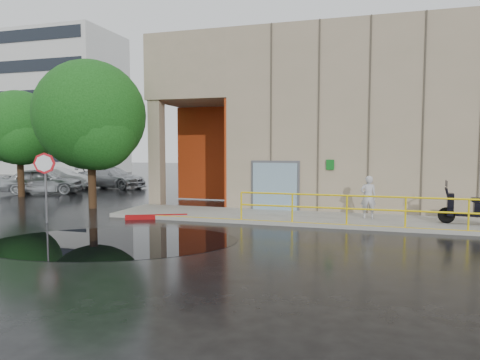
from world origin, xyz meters
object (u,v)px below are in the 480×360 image
Objects in this scene: stop_sign at (45,172)px; tree_far at (20,131)px; car_a at (43,181)px; car_c at (112,178)px; red_curb at (157,217)px; person at (368,197)px; car_b at (60,178)px; scooter at (470,200)px; tree_near at (92,119)px.

stop_sign is 10.06m from tree_far.
car_a reaches higher than car_c.
stop_sign is at bearing -151.94° from red_curb.
tree_far is at bearing 136.40° from stop_sign.
tree_far is at bearing 156.55° from red_curb.
person is 0.61× the size of stop_sign.
car_c reaches higher than red_curb.
person is 8.17m from red_curb.
stop_sign is 0.60× the size of car_b.
car_c is (-5.46, 12.76, -1.17)m from stop_sign.
scooter is 0.76× the size of stop_sign.
car_b is at bearing -25.27° from person.
tree_far reaches higher than scooter.
scooter is at bearing -9.04° from tree_far.
tree_near is (-15.44, 0.65, 3.06)m from scooter.
car_a is 0.68× the size of tree_near.
red_curb is 0.55× the size of car_b.
person reaches higher than red_curb.
stop_sign is 0.39× the size of tree_near.
tree_near is at bearing -5.21° from person.
tree_near is (-0.55, 3.74, 2.18)m from stop_sign.
stop_sign is at bearing -81.64° from tree_near.
tree_far is (-7.33, 6.63, 1.85)m from stop_sign.
person is at bearing -112.06° from car_c.
person is 3.39m from scooter.
car_b is 0.64× the size of tree_near.
scooter is at bearing 168.67° from person.
car_c is 0.83× the size of tree_far.
person reaches higher than car_c.
car_a is 1.06× the size of car_b.
tree_near is (-4.11, 1.84, 3.99)m from red_curb.
person is at bearing -1.06° from tree_near.
red_curb is at bearing -168.78° from scooter.
tree_near is at bearing 96.87° from stop_sign.
stop_sign is (-14.89, -3.09, 0.89)m from scooter.
car_b is 5.69m from tree_far.
person is at bearing 178.03° from scooter.
scooter is 22.67m from tree_far.
tree_near is 1.12× the size of tree_far.
car_a is (-22.31, 5.28, -0.23)m from scooter.
scooter reaches higher than car_b.
scooter is 15.24m from stop_sign.
car_b is at bearing -1.75° from car_a.
red_curb is (-7.97, -1.62, -0.86)m from person.
tree_far reaches higher than car_a.
car_b is 3.44m from car_c.
car_c is at bearing 159.80° from scooter.
car_b is at bearing 104.82° from tree_far.
scooter is 24.84m from car_b.
car_a is 4.80m from car_c.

